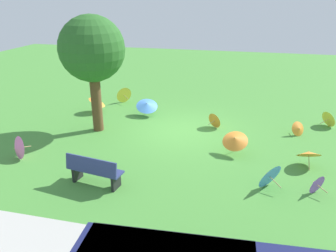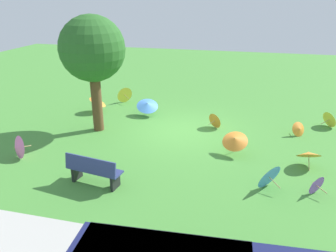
{
  "view_description": "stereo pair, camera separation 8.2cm",
  "coord_description": "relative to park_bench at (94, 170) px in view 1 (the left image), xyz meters",
  "views": [
    {
      "loc": [
        -2.37,
        11.67,
        5.0
      ],
      "look_at": [
        0.18,
        1.05,
        0.6
      ],
      "focal_mm": 35.17,
      "sensor_mm": 36.0,
      "label": 1
    },
    {
      "loc": [
        -2.45,
        11.65,
        5.0
      ],
      "look_at": [
        0.18,
        1.05,
        0.6
      ],
      "focal_mm": 35.17,
      "sensor_mm": 36.0,
      "label": 2
    }
  ],
  "objects": [
    {
      "name": "ground",
      "position": [
        -1.48,
        -4.4,
        -0.47
      ],
      "size": [
        40.0,
        40.0,
        0.0
      ],
      "primitive_type": "plane",
      "color": "#478C38"
    },
    {
      "name": "parasol_blue_2",
      "position": [
        -4.69,
        -0.99,
        -0.07
      ],
      "size": [
        0.83,
        0.86,
        0.79
      ],
      "color": "tan",
      "rests_on": "ground"
    },
    {
      "name": "park_bench",
      "position": [
        0.0,
        0.0,
        0.0
      ],
      "size": [
        1.65,
        0.72,
        0.9
      ],
      "color": "navy",
      "rests_on": "ground"
    },
    {
      "name": "parasol_orange_5",
      "position": [
        2.52,
        -5.71,
        0.07
      ],
      "size": [
        0.96,
        0.97,
        0.8
      ],
      "color": "tan",
      "rests_on": "ground"
    },
    {
      "name": "parasol_orange_0",
      "position": [
        -5.97,
        -5.01,
        -0.19
      ],
      "size": [
        0.64,
        0.6,
        0.55
      ],
      "color": "tan",
      "rests_on": "ground"
    },
    {
      "name": "parasol_yellow_2",
      "position": [
        1.92,
        -7.36,
        -0.07
      ],
      "size": [
        0.77,
        0.77,
        0.8
      ],
      "color": "tan",
      "rests_on": "ground"
    },
    {
      "name": "parasol_orange_4",
      "position": [
        -3.69,
        -2.85,
        0.08
      ],
      "size": [
        0.98,
        0.97,
        0.83
      ],
      "color": "tan",
      "rests_on": "ground"
    },
    {
      "name": "parasol_yellow_1",
      "position": [
        -7.28,
        -6.27,
        -0.13
      ],
      "size": [
        0.71,
        0.74,
        0.67
      ],
      "color": "tan",
      "rests_on": "ground"
    },
    {
      "name": "parasol_blue_1",
      "position": [
        0.23,
        -5.77,
        0.04
      ],
      "size": [
        1.2,
        1.19,
        0.79
      ],
      "color": "tan",
      "rests_on": "ground"
    },
    {
      "name": "parasol_pink_1",
      "position": [
        3.11,
        -0.88,
        -0.08
      ],
      "size": [
        0.8,
        0.72,
        0.77
      ],
      "color": "tan",
      "rests_on": "ground"
    },
    {
      "name": "parasol_orange_1",
      "position": [
        -2.83,
        -5.08,
        -0.15
      ],
      "size": [
        0.64,
        0.59,
        0.63
      ],
      "color": "tan",
      "rests_on": "ground"
    },
    {
      "name": "shade_tree",
      "position": [
        1.62,
        -3.78,
        2.64
      ],
      "size": [
        2.41,
        2.41,
        4.37
      ],
      "color": "brown",
      "rests_on": "ground"
    },
    {
      "name": "parasol_orange_2",
      "position": [
        -5.95,
        -2.55,
        -0.03
      ],
      "size": [
        0.82,
        0.77,
        0.69
      ],
      "color": "tan",
      "rests_on": "ground"
    },
    {
      "name": "parasol_purple_1",
      "position": [
        -5.92,
        -1.02,
        -0.18
      ],
      "size": [
        0.56,
        0.56,
        0.57
      ],
      "color": "tan",
      "rests_on": "ground"
    }
  ]
}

